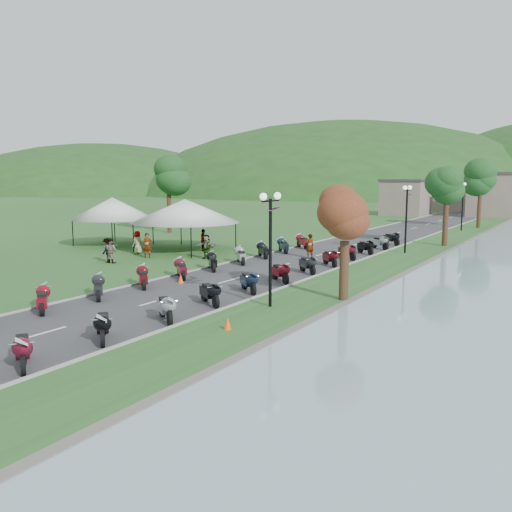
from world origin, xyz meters
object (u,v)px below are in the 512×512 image
Objects in this scene: vendor_tent_main at (185,225)px; pedestrian_c at (108,262)px; pedestrian_a at (148,258)px; pedestrian_b at (112,263)px.

pedestrian_c is at bearing -95.64° from vendor_tent_main.
vendor_tent_main is at bearing 50.70° from pedestrian_a.
pedestrian_a reaches higher than pedestrian_b.
pedestrian_a is 1.06× the size of pedestrian_b.
pedestrian_c is (-0.73, -7.34, -2.00)m from vendor_tent_main.
pedestrian_a is 1.07× the size of pedestrian_c.
vendor_tent_main reaches higher than pedestrian_b.
pedestrian_b is (-0.38, -7.33, -2.00)m from vendor_tent_main.
pedestrian_a is at bearing -88.81° from vendor_tent_main.
vendor_tent_main reaches higher than pedestrian_a.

